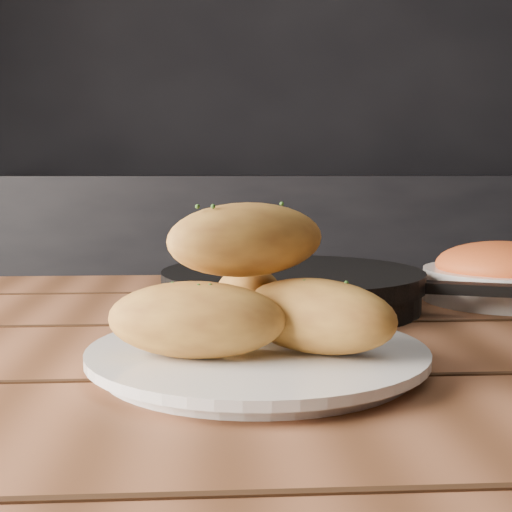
{
  "coord_description": "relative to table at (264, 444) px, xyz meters",
  "views": [
    {
      "loc": [
        -0.74,
        -0.32,
        0.91
      ],
      "look_at": [
        -0.71,
        0.27,
        0.84
      ],
      "focal_mm": 50.0,
      "sensor_mm": 36.0,
      "label": 1
    }
  ],
  "objects": [
    {
      "name": "back_wall",
      "position": [
        0.7,
        1.68,
        0.69
      ],
      "size": [
        4.0,
        0.04,
        2.7
      ],
      "primitive_type": "cube",
      "color": "black",
      "rests_on": "ground"
    },
    {
      "name": "counter",
      "position": [
        0.7,
        1.38,
        -0.21
      ],
      "size": [
        2.8,
        0.6,
        0.9
      ],
      "primitive_type": "cube",
      "color": "black",
      "rests_on": "ground"
    },
    {
      "name": "table",
      "position": [
        0.0,
        0.0,
        0.0
      ],
      "size": [
        1.54,
        0.94,
        0.75
      ],
      "color": "brown",
      "rests_on": "ground"
    },
    {
      "name": "plate",
      "position": [
        -0.01,
        -0.07,
        0.1
      ],
      "size": [
        0.28,
        0.28,
        0.02
      ],
      "color": "silver",
      "rests_on": "table"
    },
    {
      "name": "bread_rolls",
      "position": [
        -0.02,
        -0.07,
        0.15
      ],
      "size": [
        0.24,
        0.2,
        0.12
      ],
      "color": "gold",
      "rests_on": "plate"
    },
    {
      "name": "skillet",
      "position": [
        0.05,
        0.19,
        0.12
      ],
      "size": [
        0.43,
        0.31,
        0.05
      ],
      "color": "black",
      "rests_on": "table"
    },
    {
      "name": "bowl",
      "position": [
        0.31,
        0.22,
        0.13
      ],
      "size": [
        0.2,
        0.2,
        0.07
      ],
      "color": "white",
      "rests_on": "table"
    }
  ]
}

